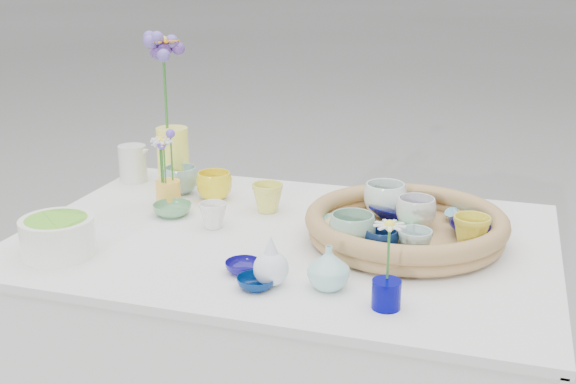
% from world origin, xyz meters
% --- Properties ---
extents(wicker_tray, '(0.47, 0.47, 0.08)m').
position_xyz_m(wicker_tray, '(0.28, 0.05, 0.80)').
color(wicker_tray, olive).
rests_on(wicker_tray, display_table).
extents(tray_ceramic_0, '(0.17, 0.17, 0.04)m').
position_xyz_m(tray_ceramic_0, '(0.25, 0.16, 0.80)').
color(tray_ceramic_0, '#000359').
rests_on(tray_ceramic_0, wicker_tray).
extents(tray_ceramic_1, '(0.13, 0.13, 0.03)m').
position_xyz_m(tray_ceramic_1, '(0.43, 0.10, 0.80)').
color(tray_ceramic_1, black).
rests_on(tray_ceramic_1, wicker_tray).
extents(tray_ceramic_2, '(0.11, 0.11, 0.08)m').
position_xyz_m(tray_ceramic_2, '(0.43, 0.00, 0.82)').
color(tray_ceramic_2, gold).
rests_on(tray_ceramic_2, wicker_tray).
extents(tray_ceramic_3, '(0.12, 0.12, 0.03)m').
position_xyz_m(tray_ceramic_3, '(0.27, 0.02, 0.80)').
color(tray_ceramic_3, '#42A55D').
rests_on(tray_ceramic_3, wicker_tray).
extents(tray_ceramic_4, '(0.13, 0.13, 0.08)m').
position_xyz_m(tray_ceramic_4, '(0.18, -0.07, 0.82)').
color(tray_ceramic_4, '#86B499').
rests_on(tray_ceramic_4, wicker_tray).
extents(tray_ceramic_5, '(0.13, 0.13, 0.03)m').
position_xyz_m(tray_ceramic_5, '(0.14, 0.03, 0.80)').
color(tray_ceramic_5, '#7EC0AA').
rests_on(tray_ceramic_5, wicker_tray).
extents(tray_ceramic_6, '(0.12, 0.12, 0.08)m').
position_xyz_m(tray_ceramic_6, '(0.21, 0.17, 0.83)').
color(tray_ceramic_6, white).
rests_on(tray_ceramic_6, wicker_tray).
extents(tray_ceramic_7, '(0.11, 0.11, 0.08)m').
position_xyz_m(tray_ceramic_7, '(0.30, 0.10, 0.82)').
color(tray_ceramic_7, silver).
rests_on(tray_ceramic_7, wicker_tray).
extents(tray_ceramic_8, '(0.09, 0.09, 0.02)m').
position_xyz_m(tray_ceramic_8, '(0.40, 0.19, 0.79)').
color(tray_ceramic_8, '#7CC2E5').
rests_on(tray_ceramic_8, wicker_tray).
extents(tray_ceramic_9, '(0.08, 0.08, 0.06)m').
position_xyz_m(tray_ceramic_9, '(0.25, -0.09, 0.81)').
color(tray_ceramic_9, '#08183B').
rests_on(tray_ceramic_9, wicker_tray).
extents(tray_ceramic_10, '(0.10, 0.10, 0.02)m').
position_xyz_m(tray_ceramic_10, '(0.14, 0.02, 0.80)').
color(tray_ceramic_10, '#DBC878').
rests_on(tray_ceramic_10, wicker_tray).
extents(tray_ceramic_11, '(0.08, 0.08, 0.07)m').
position_xyz_m(tray_ceramic_11, '(0.32, -0.09, 0.82)').
color(tray_ceramic_11, '#9BB8B3').
rests_on(tray_ceramic_11, wicker_tray).
extents(tray_ceramic_12, '(0.08, 0.08, 0.06)m').
position_xyz_m(tray_ceramic_12, '(0.20, 0.22, 0.81)').
color(tray_ceramic_12, '#3A7549').
rests_on(tray_ceramic_12, wicker_tray).
extents(loose_ceramic_0, '(0.12, 0.12, 0.08)m').
position_xyz_m(loose_ceramic_0, '(-0.27, 0.21, 0.80)').
color(loose_ceramic_0, yellow).
rests_on(loose_ceramic_0, display_table).
extents(loose_ceramic_1, '(0.09, 0.09, 0.08)m').
position_xyz_m(loose_ceramic_1, '(-0.10, 0.15, 0.80)').
color(loose_ceramic_1, '#DDDA54').
rests_on(loose_ceramic_1, display_table).
extents(loose_ceramic_2, '(0.12, 0.12, 0.03)m').
position_xyz_m(loose_ceramic_2, '(-0.32, 0.05, 0.78)').
color(loose_ceramic_2, '#5F9B68').
rests_on(loose_ceramic_2, display_table).
extents(loose_ceramic_3, '(0.08, 0.08, 0.06)m').
position_xyz_m(loose_ceramic_3, '(-0.19, 0.00, 0.80)').
color(loose_ceramic_3, white).
rests_on(loose_ceramic_3, display_table).
extents(loose_ceramic_4, '(0.09, 0.09, 0.02)m').
position_xyz_m(loose_ceramic_4, '(-0.02, -0.23, 0.78)').
color(loose_ceramic_4, navy).
rests_on(loose_ceramic_4, display_table).
extents(loose_ceramic_5, '(0.10, 0.10, 0.08)m').
position_xyz_m(loose_ceramic_5, '(-0.38, 0.23, 0.80)').
color(loose_ceramic_5, '#8EB5AF').
rests_on(loose_ceramic_5, display_table).
extents(loose_ceramic_6, '(0.10, 0.10, 0.02)m').
position_xyz_m(loose_ceramic_6, '(0.03, -0.29, 0.78)').
color(loose_ceramic_6, '#031F56').
rests_on(loose_ceramic_6, display_table).
extents(fluted_bowl, '(0.21, 0.21, 0.09)m').
position_xyz_m(fluted_bowl, '(-0.45, -0.26, 0.81)').
color(fluted_bowl, white).
rests_on(fluted_bowl, display_table).
extents(bud_vase_paleblue, '(0.08, 0.08, 0.11)m').
position_xyz_m(bud_vase_paleblue, '(0.05, -0.27, 0.82)').
color(bud_vase_paleblue, white).
rests_on(bud_vase_paleblue, display_table).
extents(bud_vase_seafoam, '(0.09, 0.09, 0.09)m').
position_xyz_m(bud_vase_seafoam, '(0.17, -0.25, 0.81)').
color(bud_vase_seafoam, '#9DD4CD').
rests_on(bud_vase_seafoam, display_table).
extents(bud_vase_cobalt, '(0.07, 0.07, 0.06)m').
position_xyz_m(bud_vase_cobalt, '(0.30, -0.30, 0.79)').
color(bud_vase_cobalt, '#000073').
rests_on(bud_vase_cobalt, display_table).
extents(single_daisy, '(0.08, 0.08, 0.13)m').
position_xyz_m(single_daisy, '(0.29, -0.29, 0.88)').
color(single_daisy, white).
rests_on(single_daisy, bud_vase_cobalt).
extents(tall_vase_yellow, '(0.10, 0.10, 0.17)m').
position_xyz_m(tall_vase_yellow, '(-0.44, 0.29, 0.85)').
color(tall_vase_yellow, '#FFFD57').
rests_on(tall_vase_yellow, display_table).
extents(gerbera, '(0.10, 0.10, 0.27)m').
position_xyz_m(gerbera, '(-0.45, 0.29, 1.06)').
color(gerbera, '#FF9700').
rests_on(gerbera, tall_vase_yellow).
extents(hydrangea, '(0.10, 0.10, 0.32)m').
position_xyz_m(hydrangea, '(-0.45, 0.29, 1.05)').
color(hydrangea, '#5D3795').
rests_on(hydrangea, tall_vase_yellow).
extents(white_pitcher, '(0.12, 0.09, 0.11)m').
position_xyz_m(white_pitcher, '(-0.57, 0.29, 0.82)').
color(white_pitcher, silver).
rests_on(white_pitcher, display_table).
extents(daisy_cup, '(0.09, 0.09, 0.07)m').
position_xyz_m(daisy_cup, '(-0.37, 0.12, 0.80)').
color(daisy_cup, '#FFBC41').
rests_on(daisy_cup, display_table).
extents(daisy_posy, '(0.11, 0.11, 0.15)m').
position_xyz_m(daisy_posy, '(-0.37, 0.11, 0.91)').
color(daisy_posy, white).
rests_on(daisy_posy, daisy_cup).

